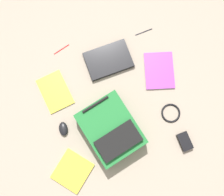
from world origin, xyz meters
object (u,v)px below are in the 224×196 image
(pen_black, at_px, (61,49))
(book_blue, at_px, (55,92))
(pen_blue, at_px, (144,32))
(backpack, at_px, (111,130))
(laptop, at_px, (108,60))
(book_red, at_px, (159,71))
(power_brick, at_px, (185,141))
(computer_mouse, at_px, (63,129))
(book_manual, at_px, (73,171))
(cable_coil, at_px, (171,113))

(pen_black, bearing_deg, book_blue, -118.03)
(pen_blue, bearing_deg, backpack, -130.06)
(laptop, xyz_separation_m, book_red, (0.32, -0.21, -0.01))
(power_brick, bearing_deg, book_blue, 137.30)
(book_blue, bearing_deg, book_red, -9.91)
(laptop, bearing_deg, power_brick, -69.43)
(computer_mouse, relative_size, pen_blue, 0.72)
(laptop, xyz_separation_m, book_manual, (-0.52, -0.64, -0.01))
(book_manual, relative_size, cable_coil, 2.31)
(book_red, bearing_deg, book_manual, -152.62)
(computer_mouse, xyz_separation_m, cable_coil, (0.75, -0.18, -0.01))
(book_blue, distance_m, computer_mouse, 0.28)
(backpack, height_order, laptop, backpack)
(computer_mouse, bearing_deg, backpack, -12.33)
(book_blue, bearing_deg, computer_mouse, -97.03)
(power_brick, bearing_deg, laptop, 110.57)
(computer_mouse, bearing_deg, pen_blue, 40.40)
(book_manual, bearing_deg, laptop, 51.08)
(book_red, xyz_separation_m, cable_coil, (-0.05, -0.32, -0.00))
(book_blue, bearing_deg, backpack, -55.89)
(book_manual, bearing_deg, cable_coil, 8.31)
(book_red, bearing_deg, computer_mouse, -169.89)
(backpack, xyz_separation_m, pen_black, (-0.12, 0.69, -0.07))
(cable_coil, bearing_deg, book_blue, 147.79)
(book_red, distance_m, power_brick, 0.54)
(pen_black, bearing_deg, cable_coil, -52.53)
(book_blue, height_order, computer_mouse, computer_mouse)
(book_red, height_order, pen_black, book_red)
(power_brick, relative_size, pen_black, 0.96)
(pen_black, xyz_separation_m, pen_blue, (0.62, -0.10, 0.00))
(book_blue, bearing_deg, cable_coil, -32.21)
(book_red, xyz_separation_m, pen_blue, (0.01, 0.32, -0.00))
(power_brick, bearing_deg, book_manual, 172.72)
(book_red, height_order, cable_coil, book_red)
(laptop, distance_m, pen_black, 0.36)
(book_red, height_order, book_blue, book_red)
(cable_coil, xyz_separation_m, pen_black, (-0.57, 0.74, -0.00))
(power_brick, height_order, pen_black, power_brick)
(book_manual, relative_size, pen_black, 2.41)
(book_manual, xyz_separation_m, power_brick, (0.80, -0.10, 0.01))
(laptop, xyz_separation_m, computer_mouse, (-0.48, -0.35, 0.00))
(computer_mouse, bearing_deg, cable_coil, -2.52)
(pen_blue, bearing_deg, pen_black, 170.90)
(book_blue, bearing_deg, pen_black, 61.97)
(backpack, xyz_separation_m, computer_mouse, (-0.31, 0.13, -0.06))
(book_manual, distance_m, cable_coil, 0.80)
(book_blue, distance_m, power_brick, 0.99)
(book_manual, height_order, pen_blue, book_manual)
(book_red, xyz_separation_m, pen_black, (-0.61, 0.42, -0.00))
(backpack, bearing_deg, book_blue, 124.11)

